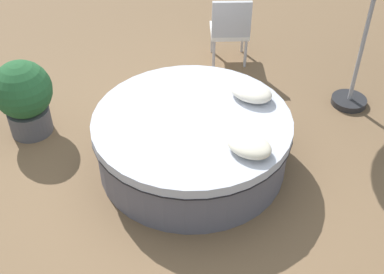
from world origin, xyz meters
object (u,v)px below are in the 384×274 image
throw_pillow_1 (251,91)px  planter (24,96)px  round_bed (192,141)px  throw_pillow_0 (249,145)px  patio_chair (230,27)px

throw_pillow_1 → planter: 2.54m
throw_pillow_1 → planter: planter is taller
round_bed → throw_pillow_0: size_ratio=4.64×
throw_pillow_0 → patio_chair: (-1.62, 2.08, -0.14)m
round_bed → planter: bearing=-159.3°
throw_pillow_1 → throw_pillow_0: bearing=-58.7°
patio_chair → throw_pillow_1: bearing=-87.9°
throw_pillow_0 → throw_pillow_1: (-0.46, 0.75, 0.01)m
round_bed → patio_chair: (-0.88, 2.00, 0.24)m
patio_chair → planter: 2.87m
round_bed → throw_pillow_1: bearing=67.6°
round_bed → throw_pillow_1: size_ratio=4.30×
throw_pillow_0 → throw_pillow_1: bearing=121.3°
throw_pillow_1 → patio_chair: size_ratio=0.49×
throw_pillow_1 → patio_chair: bearing=131.0°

